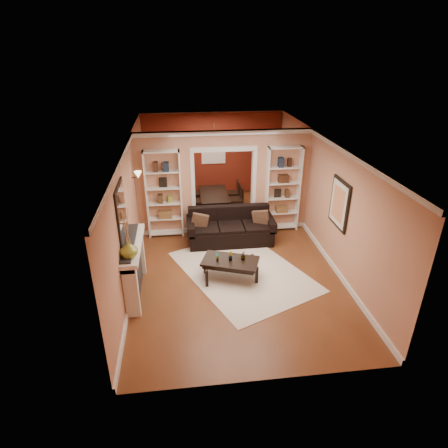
{
  "coord_description": "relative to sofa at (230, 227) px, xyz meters",
  "views": [
    {
      "loc": [
        -1.11,
        -7.99,
        4.61
      ],
      "look_at": [
        -0.23,
        -0.8,
        1.12
      ],
      "focal_mm": 30.0,
      "sensor_mm": 36.0,
      "label": 1
    }
  ],
  "objects": [
    {
      "name": "bookshelf_left",
      "position": [
        -1.64,
        0.58,
        0.72
      ],
      "size": [
        0.9,
        0.3,
        2.3
      ],
      "primitive_type": "cube",
      "color": "white",
      "rests_on": "floor"
    },
    {
      "name": "wall_left",
      "position": [
        -2.34,
        -0.45,
        0.92
      ],
      "size": [
        0.0,
        8.0,
        8.0
      ],
      "primitive_type": "plane",
      "rotation": [
        1.57,
        0.0,
        1.57
      ],
      "color": "tan",
      "rests_on": "ground"
    },
    {
      "name": "dining_window",
      "position": [
        -0.09,
        3.48,
        1.12
      ],
      "size": [
        0.78,
        0.03,
        0.98
      ],
      "primitive_type": "cube",
      "color": "#8CA5CC",
      "rests_on": "wall_back"
    },
    {
      "name": "plant_center",
      "position": [
        -0.23,
        -1.65,
        0.12
      ],
      "size": [
        0.1,
        0.12,
        0.2
      ],
      "primitive_type": "imported",
      "rotation": [
        0.0,
        0.0,
        1.68
      ],
      "color": "#336626",
      "rests_on": "coffee_table"
    },
    {
      "name": "framed_art",
      "position": [
        2.12,
        -1.45,
        1.12
      ],
      "size": [
        0.04,
        0.85,
        1.05
      ],
      "primitive_type": "cube",
      "color": "black",
      "rests_on": "wall_right"
    },
    {
      "name": "pillow_left",
      "position": [
        -0.78,
        -0.02,
        0.19
      ],
      "size": [
        0.42,
        0.16,
        0.41
      ],
      "primitive_type": "cube",
      "rotation": [
        0.0,
        0.0,
        -0.1
      ],
      "color": "brown",
      "rests_on": "sofa"
    },
    {
      "name": "dining_chair_nw",
      "position": [
        -0.74,
        1.81,
        -0.01
      ],
      "size": [
        0.47,
        0.47,
        0.85
      ],
      "primitive_type": "cube",
      "rotation": [
        0.0,
        0.0,
        1.43
      ],
      "color": "black",
      "rests_on": "floor"
    },
    {
      "name": "dining_table",
      "position": [
        -0.19,
        2.11,
        -0.16
      ],
      "size": [
        1.52,
        0.85,
        0.54
      ],
      "primitive_type": "imported",
      "rotation": [
        0.0,
        0.0,
        1.57
      ],
      "color": "black",
      "rests_on": "floor"
    },
    {
      "name": "mirror",
      "position": [
        -2.32,
        -1.95,
        1.37
      ],
      "size": [
        0.03,
        0.95,
        1.1
      ],
      "primitive_type": "cube",
      "color": "silver",
      "rests_on": "wall_left"
    },
    {
      "name": "chandelier",
      "position": [
        -0.09,
        2.25,
        1.59
      ],
      "size": [
        0.5,
        0.5,
        0.3
      ],
      "primitive_type": "cube",
      "color": "#3A261A",
      "rests_on": "ceiling"
    },
    {
      "name": "wall_front",
      "position": [
        -0.09,
        -4.45,
        0.92
      ],
      "size": [
        8.0,
        0.0,
        8.0
      ],
      "primitive_type": "plane",
      "rotation": [
        -1.57,
        0.0,
        0.0
      ],
      "color": "tan",
      "rests_on": "ground"
    },
    {
      "name": "area_rug",
      "position": [
        0.08,
        -1.43,
        -0.43
      ],
      "size": [
        3.34,
        3.81,
        0.01
      ],
      "primitive_type": "cube",
      "rotation": [
        0.0,
        0.0,
        0.41
      ],
      "color": "silver",
      "rests_on": "floor"
    },
    {
      "name": "wall_sconce",
      "position": [
        -2.24,
        0.1,
        1.4
      ],
      "size": [
        0.18,
        0.18,
        0.22
      ],
      "primitive_type": "cube",
      "color": "#FFE0A5",
      "rests_on": "wall_left"
    },
    {
      "name": "plant_left",
      "position": [
        -0.51,
        -1.65,
        0.12
      ],
      "size": [
        0.12,
        0.13,
        0.2
      ],
      "primitive_type": "imported",
      "rotation": [
        0.0,
        0.0,
        0.89
      ],
      "color": "#336626",
      "rests_on": "coffee_table"
    },
    {
      "name": "dining_chair_sw",
      "position": [
        -0.74,
        2.41,
        0.01
      ],
      "size": [
        0.44,
        0.44,
        0.88
      ],
      "primitive_type": "cube",
      "rotation": [
        0.0,
        0.0,
        1.58
      ],
      "color": "black",
      "rests_on": "floor"
    },
    {
      "name": "ceiling",
      "position": [
        -0.09,
        -0.45,
        2.27
      ],
      "size": [
        8.0,
        8.0,
        0.0
      ],
      "primitive_type": "plane",
      "rotation": [
        3.14,
        0.0,
        0.0
      ],
      "color": "white",
      "rests_on": "ground"
    },
    {
      "name": "red_back_panel",
      "position": [
        -0.09,
        3.52,
        0.89
      ],
      "size": [
        4.44,
        0.04,
        2.64
      ],
      "primitive_type": "cube",
      "color": "maroon",
      "rests_on": "floor"
    },
    {
      "name": "dining_chair_ne",
      "position": [
        0.36,
        1.81,
        -0.01
      ],
      "size": [
        0.52,
        0.52,
        0.84
      ],
      "primitive_type": "cube",
      "rotation": [
        0.0,
        0.0,
        -1.26
      ],
      "color": "black",
      "rests_on": "floor"
    },
    {
      "name": "sofa",
      "position": [
        0.0,
        0.0,
        0.0
      ],
      "size": [
        2.2,
        0.95,
        0.86
      ],
      "primitive_type": "cube",
      "color": "black",
      "rests_on": "floor"
    },
    {
      "name": "floor",
      "position": [
        -0.09,
        -0.45,
        -0.43
      ],
      "size": [
        8.0,
        8.0,
        0.0
      ],
      "primitive_type": "plane",
      "color": "brown",
      "rests_on": "ground"
    },
    {
      "name": "coffee_table",
      "position": [
        -0.23,
        -1.65,
        -0.21
      ],
      "size": [
        1.33,
        1.01,
        0.45
      ],
      "primitive_type": "cube",
      "rotation": [
        0.0,
        0.0,
        -0.35
      ],
      "color": "black",
      "rests_on": "floor"
    },
    {
      "name": "dining_chair_se",
      "position": [
        0.36,
        2.41,
        -0.02
      ],
      "size": [
        0.53,
        0.53,
        0.81
      ],
      "primitive_type": "cube",
      "rotation": [
        0.0,
        0.0,
        -1.14
      ],
      "color": "black",
      "rests_on": "floor"
    },
    {
      "name": "fireplace",
      "position": [
        -2.18,
        -1.95,
        0.15
      ],
      "size": [
        0.32,
        1.7,
        1.16
      ],
      "primitive_type": "cube",
      "color": "white",
      "rests_on": "floor"
    },
    {
      "name": "wall_right",
      "position": [
        2.16,
        -0.45,
        0.92
      ],
      "size": [
        0.0,
        8.0,
        8.0
      ],
      "primitive_type": "plane",
      "rotation": [
        1.57,
        0.0,
        -1.57
      ],
      "color": "tan",
      "rests_on": "ground"
    },
    {
      "name": "pillow_right",
      "position": [
        0.78,
        -0.02,
        0.2
      ],
      "size": [
        0.42,
        0.29,
        0.41
      ],
      "primitive_type": "cube",
      "rotation": [
        0.0,
        0.0,
        -0.46
      ],
      "color": "brown",
      "rests_on": "sofa"
    },
    {
      "name": "bookshelf_right",
      "position": [
        1.46,
        0.58,
        0.72
      ],
      "size": [
        0.9,
        0.3,
        2.3
      ],
      "primitive_type": "cube",
      "color": "white",
      "rests_on": "floor"
    },
    {
      "name": "wall_back",
      "position": [
        -0.09,
        3.55,
        0.92
      ],
      "size": [
        8.0,
        0.0,
        8.0
      ],
      "primitive_type": "plane",
      "rotation": [
        1.57,
        0.0,
        0.0
      ],
      "color": "tan",
      "rests_on": "ground"
    },
    {
      "name": "plant_right",
      "position": [
        0.04,
        -1.65,
        0.11
      ],
      "size": [
        0.1,
        0.1,
        0.18
      ],
      "primitive_type": "imported",
      "rotation": [
        0.0,
        0.0,
        4.71
      ],
      "color": "#336626",
      "rests_on": "coffee_table"
    },
    {
      "name": "partition_wall",
      "position": [
        -0.09,
        0.75,
        0.92
      ],
      "size": [
        4.5,
        0.15,
        2.7
      ],
      "primitive_type": "cube",
      "color": "tan",
      "rests_on": "floor"
    },
    {
      "name": "vase",
      "position": [
        -2.18,
        -2.49,
        0.89
      ],
      "size": [
        0.39,
        0.39,
        0.33
      ],
      "primitive_type": "imported",
      "rotation": [
        0.0,
        0.0,
        -0.29
      ],
      "color": "olive",
      "rests_on": "fireplace"
    }
  ]
}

